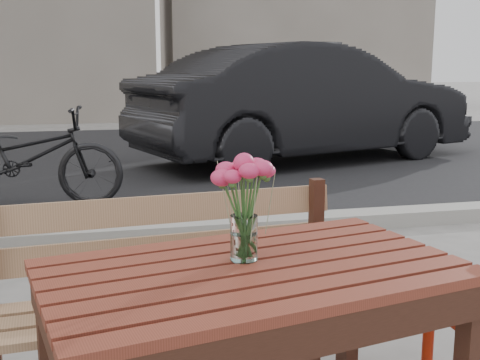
# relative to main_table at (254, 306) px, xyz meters

# --- Properties ---
(street) EXTENTS (30.00, 8.12, 0.12)m
(street) POSITION_rel_main_table_xyz_m (-0.11, 4.87, -0.58)
(street) COLOR black
(street) RESTS_ON ground
(main_table) EXTENTS (1.30, 0.92, 0.73)m
(main_table) POSITION_rel_main_table_xyz_m (0.00, 0.00, 0.00)
(main_table) COLOR maroon
(main_table) RESTS_ON ground
(main_bench) EXTENTS (1.41, 0.52, 0.86)m
(main_bench) POSITION_rel_main_table_xyz_m (-0.18, 0.55, -0.09)
(main_bench) COLOR #9A7250
(main_bench) RESTS_ON ground
(main_vase) EXTENTS (0.17, 0.17, 0.32)m
(main_vase) POSITION_rel_main_table_xyz_m (-0.02, 0.06, 0.32)
(main_vase) COLOR white
(main_vase) RESTS_ON main_table
(parked_car) EXTENTS (5.02, 3.03, 1.56)m
(parked_car) POSITION_rel_main_table_xyz_m (2.32, 6.18, 0.17)
(parked_car) COLOR black
(parked_car) RESTS_ON ground
(bicycle) EXTENTS (1.81, 0.81, 0.92)m
(bicycle) POSITION_rel_main_table_xyz_m (-1.09, 4.16, -0.15)
(bicycle) COLOR black
(bicycle) RESTS_ON ground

